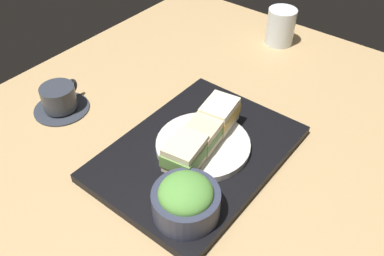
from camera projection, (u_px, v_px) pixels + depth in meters
The scene contains 9 objects.
ground_plane at pixel (163, 167), 83.46cm from camera, with size 140.00×100.00×3.00cm, color tan.
serving_tray at pixel (198, 153), 82.98cm from camera, with size 40.74×29.59×2.04cm, color black.
sandwich_plate at pixel (203, 145), 82.30cm from camera, with size 19.08×19.08×1.36cm, color silver.
sandwich_near at pixel (186, 153), 75.76cm from camera, with size 9.12×7.64×5.56cm.
sandwich_middle at pixel (203, 134), 80.25cm from camera, with size 8.84×7.26×4.80cm.
sandwich_far at pixel (219, 114), 84.28cm from camera, with size 9.15×7.43×5.46cm.
salad_bowl at pixel (186, 199), 68.35cm from camera, with size 11.73×11.73×7.67cm.
coffee_cup at pixel (60, 99), 93.36cm from camera, with size 12.69×12.69×6.24cm.
drinking_glass at pixel (281, 27), 114.74cm from camera, with size 7.94×7.94×10.12cm, color silver.
Camera 1 is at (-41.13, -39.93, 59.98)cm, focal length 38.18 mm.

